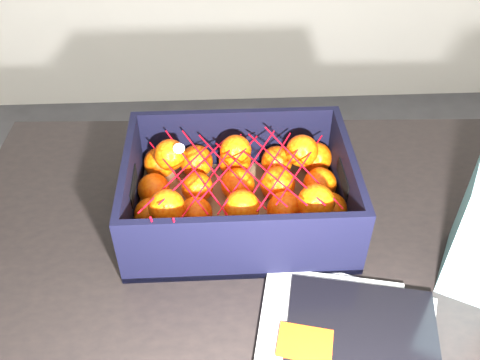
{
  "coord_description": "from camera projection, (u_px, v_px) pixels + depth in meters",
  "views": [
    {
      "loc": [
        0.19,
        -0.46,
        1.41
      ],
      "look_at": [
        0.22,
        0.17,
        0.86
      ],
      "focal_mm": 39.35,
      "sensor_mm": 36.0,
      "label": 1
    }
  ],
  "objects": [
    {
      "name": "mesh_net",
      "position": [
        235.0,
        174.0,
        0.86
      ],
      "size": [
        0.31,
        0.25,
        0.09
      ],
      "color": "red",
      "rests_on": "clementine_heap"
    },
    {
      "name": "clementine_heap",
      "position": [
        242.0,
        193.0,
        0.9
      ],
      "size": [
        0.36,
        0.26,
        0.11
      ],
      "color": "#FF4C05",
      "rests_on": "produce_crate"
    },
    {
      "name": "table",
      "position": [
        303.0,
        298.0,
        0.92
      ],
      "size": [
        1.23,
        0.85,
        0.75
      ],
      "color": "black",
      "rests_on": "ground"
    },
    {
      "name": "produce_crate",
      "position": [
        239.0,
        198.0,
        0.91
      ],
      "size": [
        0.38,
        0.28,
        0.13
      ],
      "color": "brown",
      "rests_on": "table"
    }
  ]
}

